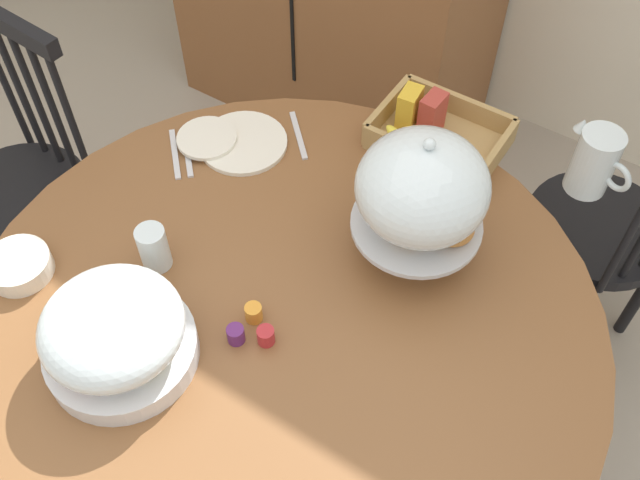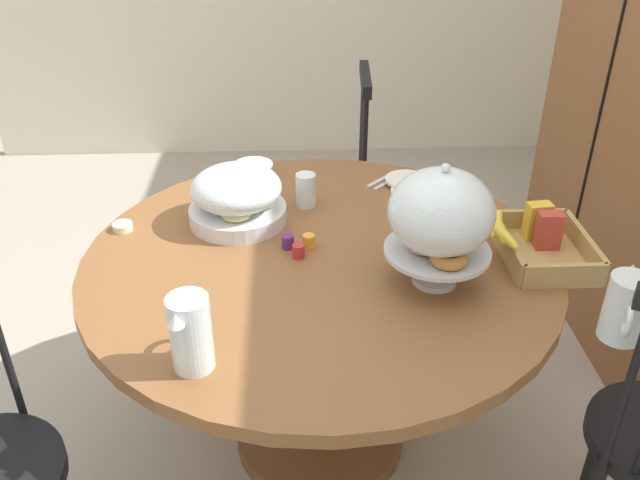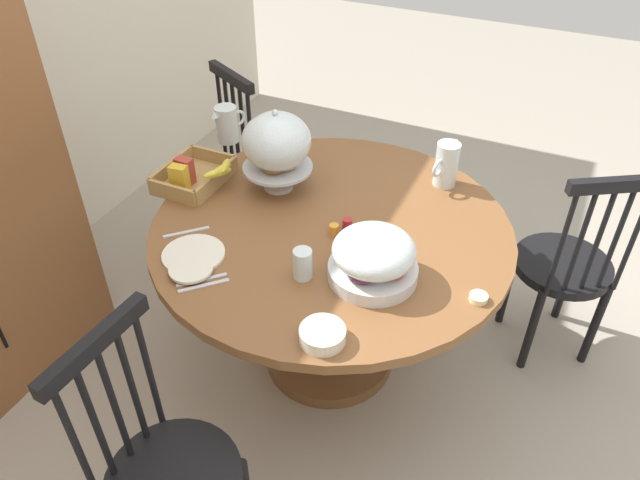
{
  "view_description": "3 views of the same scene",
  "coord_description": "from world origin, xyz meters",
  "views": [
    {
      "loc": [
        0.6,
        -0.48,
        2.04
      ],
      "look_at": [
        0.1,
        0.29,
        0.84
      ],
      "focal_mm": 41.0,
      "sensor_mm": 36.0,
      "label": 1
    },
    {
      "loc": [
        1.7,
        0.07,
        1.75
      ],
      "look_at": [
        0.1,
        0.14,
        0.79
      ],
      "focal_mm": 37.47,
      "sensor_mm": 36.0,
      "label": 2
    },
    {
      "loc": [
        -1.56,
        -0.58,
        2.08
      ],
      "look_at": [
        -0.0,
        0.14,
        0.74
      ],
      "focal_mm": 33.85,
      "sensor_mm": 36.0,
      "label": 3
    }
  ],
  "objects": [
    {
      "name": "windsor_chair_facing_door",
      "position": [
        -0.88,
        0.23,
        0.45
      ],
      "size": [
        0.4,
        0.4,
        0.97
      ],
      "color": "black",
      "rests_on": "ground_plane"
    },
    {
      "name": "cereal_basket",
      "position": [
        0.12,
        0.76,
        0.78
      ],
      "size": [
        0.32,
        0.3,
        0.12
      ],
      "color": "tan",
      "rests_on": "dining_table"
    },
    {
      "name": "orange_juice_pitcher",
      "position": [
        0.55,
        -0.16,
        0.82
      ],
      "size": [
        0.17,
        0.09,
        0.18
      ],
      "color": "silver",
      "rests_on": "dining_table"
    },
    {
      "name": "windsor_chair_by_cabinet",
      "position": [
        0.58,
        0.99,
        0.45
      ],
      "size": [
        0.45,
        0.45,
        0.97
      ],
      "color": "black",
      "rests_on": "ground_plane"
    },
    {
      "name": "pastry_stand_with_dome",
      "position": [
        0.24,
        0.44,
        0.94
      ],
      "size": [
        0.28,
        0.28,
        0.34
      ],
      "color": "silver",
      "rests_on": "dining_table"
    },
    {
      "name": "dinner_fork",
      "position": [
        -0.39,
        0.38,
        0.74
      ],
      "size": [
        0.13,
        0.13,
        0.01
      ],
      "primitive_type": "cube",
      "rotation": [
        0.0,
        0.0,
        8.64
      ],
      "color": "silver",
      "rests_on": "dining_table"
    },
    {
      "name": "butter_dish",
      "position": [
        -0.08,
        -0.45,
        0.75
      ],
      "size": [
        0.06,
        0.06,
        0.02
      ],
      "primitive_type": "cylinder",
      "color": "beige",
      "rests_on": "dining_table"
    },
    {
      "name": "milk_pitcher",
      "position": [
        0.49,
        0.83,
        0.82
      ],
      "size": [
        0.18,
        0.1,
        0.17
      ],
      "color": "silver",
      "rests_on": "dining_table"
    },
    {
      "name": "dining_table",
      "position": [
        0.1,
        0.14,
        0.56
      ],
      "size": [
        1.35,
        1.35,
        0.74
      ],
      "color": "brown",
      "rests_on": "ground_plane"
    },
    {
      "name": "ground_plane",
      "position": [
        0.0,
        0.0,
        0.0
      ],
      "size": [
        10.0,
        10.0,
        0.0
      ],
      "primitive_type": "plane",
      "color": "#A89E8E"
    },
    {
      "name": "cereal_bowl",
      "position": [
        -0.44,
        -0.07,
        0.76
      ],
      "size": [
        0.14,
        0.14,
        0.04
      ],
      "primitive_type": "cylinder",
      "color": "white",
      "rests_on": "dining_table"
    },
    {
      "name": "table_knife",
      "position": [
        -0.37,
        0.41,
        0.74
      ],
      "size": [
        0.13,
        0.13,
        0.01
      ],
      "primitive_type": "cube",
      "rotation": [
        0.0,
        0.0,
        8.64
      ],
      "color": "silver",
      "rests_on": "dining_table"
    },
    {
      "name": "drinking_glass",
      "position": [
        -0.21,
        0.11,
        0.8
      ],
      "size": [
        0.06,
        0.06,
        0.11
      ],
      "primitive_type": "cylinder",
      "color": "silver",
      "rests_on": "dining_table"
    },
    {
      "name": "fruit_platter_covered",
      "position": [
        -0.11,
        -0.1,
        0.83
      ],
      "size": [
        0.3,
        0.3,
        0.18
      ],
      "color": "silver",
      "rests_on": "dining_table"
    },
    {
      "name": "china_plate_small",
      "position": [
        -0.35,
        0.46,
        0.76
      ],
      "size": [
        0.15,
        0.15,
        0.01
      ],
      "primitive_type": "cylinder",
      "color": "white",
      "rests_on": "china_plate_large"
    },
    {
      "name": "soup_spoon",
      "position": [
        -0.17,
        0.6,
        0.74
      ],
      "size": [
        0.13,
        0.13,
        0.01
      ],
      "primitive_type": "cube",
      "rotation": [
        0.0,
        0.0,
        8.64
      ],
      "color": "silver",
      "rests_on": "dining_table"
    },
    {
      "name": "windsor_chair_near_window",
      "position": [
        0.58,
        -0.71,
        0.45
      ],
      "size": [
        0.46,
        0.46,
        0.97
      ],
      "color": "black",
      "rests_on": "ground_plane"
    },
    {
      "name": "jam_jar_strawberry",
      "position": [
        0.1,
        0.08,
        0.76
      ],
      "size": [
        0.04,
        0.04,
        0.04
      ],
      "primitive_type": "cylinder",
      "color": "#B7282D",
      "rests_on": "dining_table"
    },
    {
      "name": "jam_jar_grape",
      "position": [
        0.05,
        0.05,
        0.76
      ],
      "size": [
        0.04,
        0.04,
        0.04
      ],
      "primitive_type": "cylinder",
      "color": "#5B2366",
      "rests_on": "dining_table"
    },
    {
      "name": "china_plate_large",
      "position": [
        -0.27,
        0.5,
        0.75
      ],
      "size": [
        0.22,
        0.22,
        0.01
      ],
      "primitive_type": "cylinder",
      "color": "white",
      "rests_on": "dining_table"
    },
    {
      "name": "jam_jar_apricot",
      "position": [
        0.05,
        0.11,
        0.76
      ],
      "size": [
        0.04,
        0.04,
        0.04
      ],
      "primitive_type": "cylinder",
      "color": "orange",
      "rests_on": "dining_table"
    }
  ]
}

